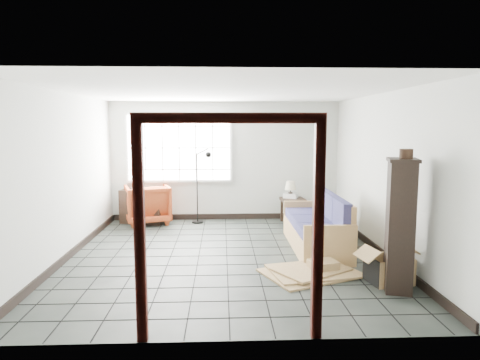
{
  "coord_description": "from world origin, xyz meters",
  "views": [
    {
      "loc": [
        -0.07,
        -6.67,
        2.08
      ],
      "look_at": [
        0.23,
        0.3,
        1.19
      ],
      "focal_mm": 32.0,
      "sensor_mm": 36.0,
      "label": 1
    }
  ],
  "objects_px": {
    "side_table": "(293,203)",
    "tall_shelf": "(400,224)",
    "futon_sofa": "(319,228)",
    "armchair": "(147,202)"
  },
  "relations": [
    {
      "from": "side_table",
      "to": "tall_shelf",
      "type": "xyz_separation_m",
      "value": [
        0.71,
        -3.82,
        0.42
      ]
    },
    {
      "from": "side_table",
      "to": "tall_shelf",
      "type": "relative_size",
      "value": 0.32
    },
    {
      "from": "futon_sofa",
      "to": "side_table",
      "type": "bearing_deg",
      "value": 94.6
    },
    {
      "from": "futon_sofa",
      "to": "armchair",
      "type": "relative_size",
      "value": 2.3
    },
    {
      "from": "futon_sofa",
      "to": "armchair",
      "type": "xyz_separation_m",
      "value": [
        -3.25,
        2.0,
        0.12
      ]
    },
    {
      "from": "futon_sofa",
      "to": "side_table",
      "type": "xyz_separation_m",
      "value": [
        -0.14,
        1.88,
        0.1
      ]
    },
    {
      "from": "armchair",
      "to": "tall_shelf",
      "type": "height_order",
      "value": "tall_shelf"
    },
    {
      "from": "futon_sofa",
      "to": "side_table",
      "type": "distance_m",
      "value": 1.89
    },
    {
      "from": "armchair",
      "to": "side_table",
      "type": "relative_size",
      "value": 1.71
    },
    {
      "from": "armchair",
      "to": "side_table",
      "type": "xyz_separation_m",
      "value": [
        3.11,
        -0.12,
        -0.02
      ]
    }
  ]
}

